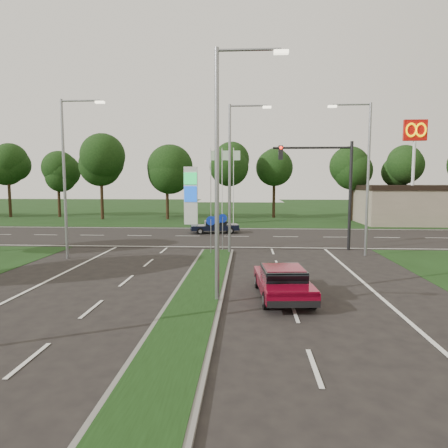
{
  "coord_description": "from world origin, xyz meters",
  "views": [
    {
      "loc": [
        1.89,
        -8.18,
        4.39
      ],
      "look_at": [
        0.65,
        12.76,
        2.2
      ],
      "focal_mm": 32.0,
      "sensor_mm": 36.0,
      "label": 1
    }
  ],
  "objects": [
    {
      "name": "ground",
      "position": [
        0.0,
        0.0,
        0.0
      ],
      "size": [
        160.0,
        160.0,
        0.0
      ],
      "primitive_type": "plane",
      "color": "black",
      "rests_on": "ground"
    },
    {
      "name": "verge_far",
      "position": [
        0.0,
        55.0,
        0.0
      ],
      "size": [
        160.0,
        50.0,
        0.02
      ],
      "primitive_type": "cube",
      "color": "black",
      "rests_on": "ground"
    },
    {
      "name": "cross_road",
      "position": [
        0.0,
        24.0,
        0.0
      ],
      "size": [
        160.0,
        12.0,
        0.02
      ],
      "primitive_type": "cube",
      "color": "black",
      "rests_on": "ground"
    },
    {
      "name": "median_kerb",
      "position": [
        0.0,
        4.0,
        0.06
      ],
      "size": [
        2.0,
        26.0,
        0.12
      ],
      "primitive_type": "cube",
      "color": "slate",
      "rests_on": "ground"
    },
    {
      "name": "commercial_building",
      "position": [
        22.0,
        36.0,
        2.0
      ],
      "size": [
        16.0,
        9.0,
        4.0
      ],
      "primitive_type": "cube",
      "color": "gray",
      "rests_on": "ground"
    },
    {
      "name": "streetlight_median_near",
      "position": [
        1.0,
        6.0,
        5.08
      ],
      "size": [
        2.53,
        0.22,
        9.0
      ],
      "color": "gray",
      "rests_on": "ground"
    },
    {
      "name": "streetlight_median_far",
      "position": [
        1.0,
        16.0,
        5.08
      ],
      "size": [
        2.53,
        0.22,
        9.0
      ],
      "color": "gray",
      "rests_on": "ground"
    },
    {
      "name": "streetlight_left_far",
      "position": [
        -8.3,
        14.0,
        5.08
      ],
      "size": [
        2.53,
        0.22,
        9.0
      ],
      "color": "gray",
      "rests_on": "ground"
    },
    {
      "name": "streetlight_right_far",
      "position": [
        8.8,
        16.0,
        5.08
      ],
      "size": [
        2.53,
        0.22,
        9.0
      ],
      "rotation": [
        0.0,
        0.0,
        3.14
      ],
      "color": "gray",
      "rests_on": "ground"
    },
    {
      "name": "traffic_signal",
      "position": [
        7.19,
        18.0,
        4.65
      ],
      "size": [
        5.1,
        0.42,
        7.0
      ],
      "color": "black",
      "rests_on": "ground"
    },
    {
      "name": "median_signs",
      "position": [
        0.0,
        16.4,
        1.71
      ],
      "size": [
        1.16,
        1.76,
        2.38
      ],
      "color": "gray",
      "rests_on": "ground"
    },
    {
      "name": "gas_pylon",
      "position": [
        -3.79,
        33.05,
        3.2
      ],
      "size": [
        5.8,
        1.26,
        8.0
      ],
      "color": "silver",
      "rests_on": "ground"
    },
    {
      "name": "mcdonalds_sign",
      "position": [
        18.0,
        31.97,
        7.99
      ],
      "size": [
        2.2,
        0.47,
        10.4
      ],
      "color": "silver",
      "rests_on": "ground"
    },
    {
      "name": "treeline_far",
      "position": [
        0.1,
        39.93,
        6.83
      ],
      "size": [
        6.0,
        6.0,
        9.9
      ],
      "color": "black",
      "rests_on": "ground"
    },
    {
      "name": "red_sedan",
      "position": [
        3.25,
        6.81,
        0.65
      ],
      "size": [
        2.13,
        4.51,
        1.2
      ],
      "rotation": [
        0.0,
        0.0,
        0.08
      ],
      "color": "maroon",
      "rests_on": "ground"
    },
    {
      "name": "navy_sedan",
      "position": [
        -0.93,
        26.01,
        0.6
      ],
      "size": [
        4.29,
        2.36,
        1.12
      ],
      "rotation": [
        0.0,
        0.0,
        1.75
      ],
      "color": "black",
      "rests_on": "ground"
    }
  ]
}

